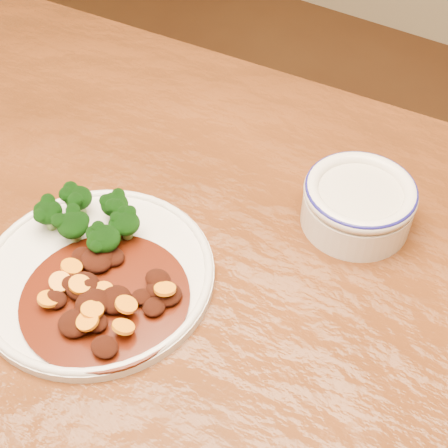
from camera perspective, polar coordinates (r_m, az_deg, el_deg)
The scene contains 5 objects.
dining_table at distance 0.80m, azimuth -4.14°, elevation -8.42°, with size 1.57×1.02×0.75m.
dinner_plate at distance 0.74m, azimuth -11.54°, elevation -4.46°, with size 0.27×0.27×0.02m.
broccoli_florets at distance 0.76m, azimuth -12.17°, elevation 0.52°, with size 0.12×0.09×0.04m.
mince_stew at distance 0.71m, azimuth -10.83°, elevation -6.26°, with size 0.19×0.19×0.03m.
dip_bowl at distance 0.79m, azimuth 12.18°, elevation 1.97°, with size 0.14×0.14×0.06m.
Camera 1 is at (0.30, -0.35, 1.33)m, focal length 50.00 mm.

